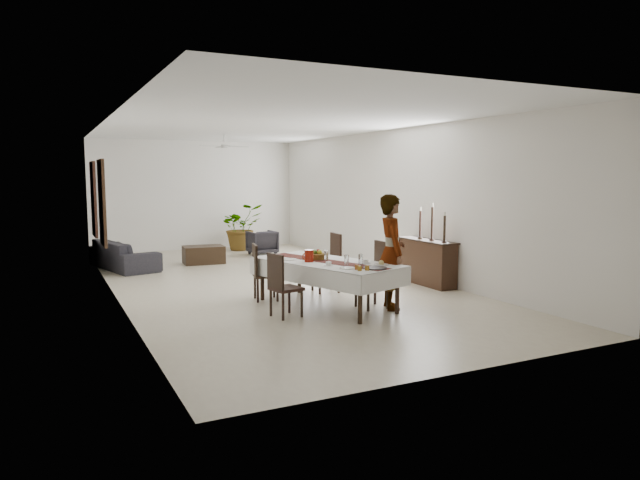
# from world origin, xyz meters

# --- Properties ---
(floor) EXTENTS (6.00, 12.00, 0.00)m
(floor) POSITION_xyz_m (0.00, 0.00, 0.00)
(floor) COLOR beige
(floor) RESTS_ON ground
(ceiling) EXTENTS (6.00, 12.00, 0.02)m
(ceiling) POSITION_xyz_m (0.00, 0.00, 3.20)
(ceiling) COLOR white
(ceiling) RESTS_ON wall_back
(wall_back) EXTENTS (6.00, 0.02, 3.20)m
(wall_back) POSITION_xyz_m (0.00, 6.00, 1.60)
(wall_back) COLOR white
(wall_back) RESTS_ON floor
(wall_front) EXTENTS (6.00, 0.02, 3.20)m
(wall_front) POSITION_xyz_m (0.00, -6.00, 1.60)
(wall_front) COLOR white
(wall_front) RESTS_ON floor
(wall_left) EXTENTS (0.02, 12.00, 3.20)m
(wall_left) POSITION_xyz_m (-3.00, 0.00, 1.60)
(wall_left) COLOR white
(wall_left) RESTS_ON floor
(wall_right) EXTENTS (0.02, 12.00, 3.20)m
(wall_right) POSITION_xyz_m (3.00, 0.00, 1.60)
(wall_right) COLOR white
(wall_right) RESTS_ON floor
(dining_table_top) EXTENTS (1.72, 2.61, 0.05)m
(dining_table_top) POSITION_xyz_m (0.08, -2.44, 0.73)
(dining_table_top) COLOR black
(dining_table_top) RESTS_ON table_leg_fl
(table_leg_fl) EXTENTS (0.09, 0.09, 0.70)m
(table_leg_fl) POSITION_xyz_m (0.02, -3.67, 0.35)
(table_leg_fl) COLOR black
(table_leg_fl) RESTS_ON floor
(table_leg_fr) EXTENTS (0.09, 0.09, 0.70)m
(table_leg_fr) POSITION_xyz_m (0.86, -3.39, 0.35)
(table_leg_fr) COLOR black
(table_leg_fr) RESTS_ON floor
(table_leg_bl) EXTENTS (0.09, 0.09, 0.70)m
(table_leg_bl) POSITION_xyz_m (-0.70, -1.50, 0.35)
(table_leg_bl) COLOR black
(table_leg_bl) RESTS_ON floor
(table_leg_br) EXTENTS (0.09, 0.09, 0.70)m
(table_leg_br) POSITION_xyz_m (0.14, -1.22, 0.35)
(table_leg_br) COLOR black
(table_leg_br) RESTS_ON floor
(tablecloth_top) EXTENTS (1.94, 2.83, 0.01)m
(tablecloth_top) POSITION_xyz_m (0.08, -2.44, 0.76)
(tablecloth_top) COLOR white
(tablecloth_top) RESTS_ON dining_table_top
(tablecloth_drape_left) EXTENTS (0.83, 2.46, 0.30)m
(tablecloth_drape_left) POSITION_xyz_m (-0.48, -2.63, 0.61)
(tablecloth_drape_left) COLOR white
(tablecloth_drape_left) RESTS_ON dining_table_top
(tablecloth_drape_right) EXTENTS (0.83, 2.46, 0.30)m
(tablecloth_drape_right) POSITION_xyz_m (0.64, -2.26, 0.61)
(tablecloth_drape_right) COLOR white
(tablecloth_drape_right) RESTS_ON dining_table_top
(tablecloth_drape_near) EXTENTS (1.13, 0.38, 0.30)m
(tablecloth_drape_near) POSITION_xyz_m (0.49, -3.67, 0.61)
(tablecloth_drape_near) COLOR white
(tablecloth_drape_near) RESTS_ON dining_table_top
(tablecloth_drape_far) EXTENTS (1.13, 0.38, 0.30)m
(tablecloth_drape_far) POSITION_xyz_m (-0.33, -1.22, 0.61)
(tablecloth_drape_far) COLOR white
(tablecloth_drape_far) RESTS_ON dining_table_top
(table_runner) EXTENTS (1.13, 2.49, 0.00)m
(table_runner) POSITION_xyz_m (0.08, -2.44, 0.77)
(table_runner) COLOR maroon
(table_runner) RESTS_ON tablecloth_top
(red_pitcher) EXTENTS (0.19, 0.19, 0.20)m
(red_pitcher) POSITION_xyz_m (-0.21, -2.38, 0.87)
(red_pitcher) COLOR maroon
(red_pitcher) RESTS_ON tablecloth_top
(pitcher_handle) EXTENTS (0.12, 0.06, 0.12)m
(pitcher_handle) POSITION_xyz_m (-0.29, -2.41, 0.87)
(pitcher_handle) COLOR maroon
(pitcher_handle) RESTS_ON red_pitcher
(wine_glass_near) EXTENTS (0.07, 0.07, 0.17)m
(wine_glass_near) POSITION_xyz_m (0.40, -3.03, 0.85)
(wine_glass_near) COLOR silver
(wine_glass_near) RESTS_ON tablecloth_top
(wine_glass_mid) EXTENTS (0.07, 0.07, 0.17)m
(wine_glass_mid) POSITION_xyz_m (0.16, -3.00, 0.85)
(wine_glass_mid) COLOR white
(wine_glass_mid) RESTS_ON tablecloth_top
(wine_glass_far) EXTENTS (0.07, 0.07, 0.17)m
(wine_glass_far) POSITION_xyz_m (0.11, -2.38, 0.85)
(wine_glass_far) COLOR silver
(wine_glass_far) RESTS_ON tablecloth_top
(teacup_right) EXTENTS (0.09, 0.09, 0.06)m
(teacup_right) POSITION_xyz_m (0.56, -2.92, 0.79)
(teacup_right) COLOR white
(teacup_right) RESTS_ON saucer_right
(saucer_right) EXTENTS (0.15, 0.15, 0.01)m
(saucer_right) POSITION_xyz_m (0.56, -2.92, 0.77)
(saucer_right) COLOR silver
(saucer_right) RESTS_ON tablecloth_top
(teacup_left) EXTENTS (0.09, 0.09, 0.06)m
(teacup_left) POSITION_xyz_m (-0.10, -2.87, 0.79)
(teacup_left) COLOR white
(teacup_left) RESTS_ON saucer_left
(saucer_left) EXTENTS (0.15, 0.15, 0.01)m
(saucer_left) POSITION_xyz_m (-0.10, -2.87, 0.77)
(saucer_left) COLOR white
(saucer_left) RESTS_ON tablecloth_top
(plate_near_right) EXTENTS (0.24, 0.24, 0.02)m
(plate_near_right) POSITION_xyz_m (0.68, -3.20, 0.77)
(plate_near_right) COLOR silver
(plate_near_right) RESTS_ON tablecloth_top
(bread_near_right) EXTENTS (0.09, 0.09, 0.09)m
(bread_near_right) POSITION_xyz_m (0.68, -3.20, 0.80)
(bread_near_right) COLOR tan
(bread_near_right) RESTS_ON plate_near_right
(plate_near_left) EXTENTS (0.24, 0.24, 0.02)m
(plate_near_left) POSITION_xyz_m (0.03, -3.26, 0.77)
(plate_near_left) COLOR white
(plate_near_left) RESTS_ON tablecloth_top
(plate_far_left) EXTENTS (0.24, 0.24, 0.02)m
(plate_far_left) POSITION_xyz_m (-0.40, -2.02, 0.77)
(plate_far_left) COLOR white
(plate_far_left) RESTS_ON tablecloth_top
(serving_tray) EXTENTS (0.36, 0.36, 0.02)m
(serving_tray) POSITION_xyz_m (0.41, -3.45, 0.77)
(serving_tray) COLOR #414146
(serving_tray) RESTS_ON tablecloth_top
(jam_jar_a) EXTENTS (0.06, 0.06, 0.08)m
(jam_jar_a) POSITION_xyz_m (0.21, -3.54, 0.80)
(jam_jar_a) COLOR #8D5B14
(jam_jar_a) RESTS_ON tablecloth_top
(jam_jar_b) EXTENTS (0.06, 0.06, 0.08)m
(jam_jar_b) POSITION_xyz_m (0.10, -3.52, 0.80)
(jam_jar_b) COLOR #986716
(jam_jar_b) RESTS_ON tablecloth_top
(jam_jar_c) EXTENTS (0.06, 0.06, 0.08)m
(jam_jar_c) POSITION_xyz_m (0.11, -3.41, 0.80)
(jam_jar_c) COLOR brown
(jam_jar_c) RESTS_ON tablecloth_top
(fruit_basket) EXTENTS (0.30, 0.30, 0.10)m
(fruit_basket) POSITION_xyz_m (0.05, -2.19, 0.82)
(fruit_basket) COLOR brown
(fruit_basket) RESTS_ON tablecloth_top
(fruit_red) EXTENTS (0.09, 0.09, 0.09)m
(fruit_red) POSITION_xyz_m (0.07, -2.16, 0.89)
(fruit_red) COLOR maroon
(fruit_red) RESTS_ON fruit_basket
(fruit_green) EXTENTS (0.08, 0.08, 0.08)m
(fruit_green) POSITION_xyz_m (-0.00, -2.17, 0.89)
(fruit_green) COLOR #507E25
(fruit_green) RESTS_ON fruit_basket
(fruit_yellow) EXTENTS (0.08, 0.08, 0.08)m
(fruit_yellow) POSITION_xyz_m (0.06, -2.24, 0.89)
(fruit_yellow) COLOR gold
(fruit_yellow) RESTS_ON fruit_basket
(chair_right_near_seat) EXTENTS (0.48, 0.48, 0.05)m
(chair_right_near_seat) POSITION_xyz_m (0.72, -2.86, 0.48)
(chair_right_near_seat) COLOR black
(chair_right_near_seat) RESTS_ON chair_right_near_leg_fl
(chair_right_near_leg_fl) EXTENTS (0.05, 0.05, 0.46)m
(chair_right_near_leg_fl) POSITION_xyz_m (0.91, -3.04, 0.23)
(chair_right_near_leg_fl) COLOR black
(chair_right_near_leg_fl) RESTS_ON floor
(chair_right_near_leg_fr) EXTENTS (0.05, 0.05, 0.46)m
(chair_right_near_leg_fr) POSITION_xyz_m (0.90, -2.66, 0.23)
(chair_right_near_leg_fr) COLOR black
(chair_right_near_leg_fr) RESTS_ON floor
(chair_right_near_leg_bl) EXTENTS (0.05, 0.05, 0.46)m
(chair_right_near_leg_bl) POSITION_xyz_m (0.53, -3.05, 0.23)
(chair_right_near_leg_bl) COLOR black
(chair_right_near_leg_bl) RESTS_ON floor
(chair_right_near_leg_br) EXTENTS (0.05, 0.05, 0.46)m
(chair_right_near_leg_br) POSITION_xyz_m (0.52, -2.67, 0.23)
(chair_right_near_leg_br) COLOR black
(chair_right_near_leg_br) RESTS_ON floor
(chair_right_near_back) EXTENTS (0.06, 0.46, 0.59)m
(chair_right_near_back) POSITION_xyz_m (0.93, -2.85, 0.80)
(chair_right_near_back) COLOR black
(chair_right_near_back) RESTS_ON chair_right_near_seat
(chair_right_far_seat) EXTENTS (0.50, 0.50, 0.05)m
(chair_right_far_seat) POSITION_xyz_m (0.62, -1.34, 0.49)
(chair_right_far_seat) COLOR black
(chair_right_far_seat) RESTS_ON chair_right_far_leg_fl
(chair_right_far_leg_fl) EXTENTS (0.05, 0.05, 0.46)m
(chair_right_far_leg_fl) POSITION_xyz_m (0.79, -1.54, 0.23)
(chair_right_far_leg_fl) COLOR black
(chair_right_far_leg_fl) RESTS_ON floor
(chair_right_far_leg_fr) EXTENTS (0.05, 0.05, 0.46)m
(chair_right_far_leg_fr) POSITION_xyz_m (0.82, -1.17, 0.23)
(chair_right_far_leg_fr) COLOR black
(chair_right_far_leg_fr) RESTS_ON floor
(chair_right_far_leg_bl) EXTENTS (0.05, 0.05, 0.46)m
(chair_right_far_leg_bl) POSITION_xyz_m (0.42, -1.52, 0.23)
(chair_right_far_leg_bl) COLOR black
(chair_right_far_leg_bl) RESTS_ON floor
(chair_right_far_leg_br) EXTENTS (0.05, 0.05, 0.46)m
(chair_right_far_leg_br) POSITION_xyz_m (0.44, -1.14, 0.23)
(chair_right_far_leg_br) COLOR black
(chair_right_far_leg_br) RESTS_ON floor
(chair_right_far_back) EXTENTS (0.08, 0.47, 0.59)m
(chair_right_far_back) POSITION_xyz_m (0.83, -1.36, 0.80)
(chair_right_far_back) COLOR black
(chair_right_far_back) RESTS_ON chair_right_far_seat
(chair_left_near_seat) EXTENTS (0.50, 0.50, 0.05)m
(chair_left_near_seat) POSITION_xyz_m (-0.79, -2.80, 0.44)
(chair_left_near_seat) COLOR black
(chair_left_near_seat) RESTS_ON chair_left_near_leg_fl
(chair_left_near_leg_fl) EXTENTS (0.05, 0.05, 0.42)m
(chair_left_near_leg_fl) POSITION_xyz_m (-0.99, -2.66, 0.21)
(chair_left_near_leg_fl) COLOR black
(chair_left_near_leg_fl) RESTS_ON floor
(chair_left_near_leg_fr) EXTENTS (0.05, 0.05, 0.42)m
(chair_left_near_leg_fr) POSITION_xyz_m (-0.93, -3.00, 0.21)
(chair_left_near_leg_fr) COLOR black
(chair_left_near_leg_fr) RESTS_ON floor
(chair_left_near_leg_bl) EXTENTS (0.05, 0.05, 0.42)m
(chair_left_near_leg_bl) POSITION_xyz_m (-0.65, -2.59, 0.21)
(chair_left_near_leg_bl) COLOR black
(chair_left_near_leg_bl) RESTS_ON floor
(chair_left_near_leg_br) EXTENTS (0.05, 0.05, 0.42)m
(chair_left_near_leg_br) POSITION_xyz_m (-0.59, -2.93, 0.21)
(chair_left_near_leg_br) COLOR black
(chair_left_near_leg_br) RESTS_ON floor
(chair_left_near_back) EXTENTS (0.12, 0.42, 0.54)m
(chair_left_near_back) POSITION_xyz_m (-0.98, -2.83, 0.73)
(chair_left_near_back) COLOR black
(chair_left_near_back) RESTS_ON chair_left_near_seat
(chair_left_far_seat) EXTENTS (0.50, 0.50, 0.05)m
(chair_left_far_seat) POSITION_xyz_m (-0.65, -1.53, 0.44)
(chair_left_far_seat) COLOR black
(chair_left_far_seat) RESTS_ON chair_left_far_leg_fl
(chair_left_far_leg_fl) EXTENTS (0.05, 0.05, 0.42)m
(chair_left_far_leg_fl) POSITION_xyz_m (-0.78, -1.33, 0.21)
(chair_left_far_leg_fl) COLOR black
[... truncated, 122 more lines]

